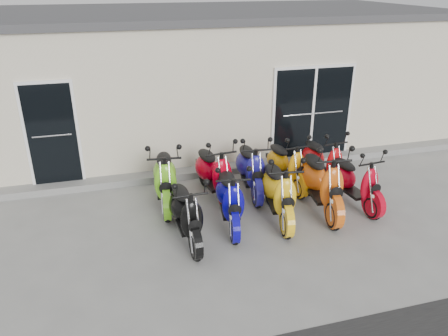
{
  "coord_description": "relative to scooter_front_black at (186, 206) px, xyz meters",
  "views": [
    {
      "loc": [
        -2.08,
        -6.86,
        4.17
      ],
      "look_at": [
        0.0,
        0.6,
        0.75
      ],
      "focal_mm": 35.0,
      "sensor_mm": 36.0,
      "label": 1
    }
  ],
  "objects": [
    {
      "name": "scooter_front_orange_a",
      "position": [
        1.76,
        0.25,
        0.05
      ],
      "size": [
        0.97,
        1.99,
        1.41
      ],
      "primitive_type": null,
      "rotation": [
        0.0,
        0.0,
        -0.15
      ],
      "color": "yellow",
      "rests_on": "ground"
    },
    {
      "name": "front_step",
      "position": [
        0.98,
        2.56,
        -0.58
      ],
      "size": [
        14.0,
        0.4,
        0.15
      ],
      "primitive_type": "cube",
      "color": "gray",
      "rests_on": "ground"
    },
    {
      "name": "scooter_front_orange_b",
      "position": [
        2.66,
        0.33,
        0.1
      ],
      "size": [
        0.99,
        2.12,
        1.51
      ],
      "primitive_type": null,
      "rotation": [
        0.0,
        0.0,
        -0.12
      ],
      "color": "#DA5811",
      "rests_on": "ground"
    },
    {
      "name": "scooter_back_red",
      "position": [
        0.84,
        1.39,
        0.04
      ],
      "size": [
        0.89,
        1.95,
        1.39
      ],
      "primitive_type": null,
      "rotation": [
        0.0,
        0.0,
        0.11
      ],
      "color": "#C20016",
      "rests_on": "ground"
    },
    {
      "name": "scooter_front_blue",
      "position": [
        0.85,
        0.29,
        0.02
      ],
      "size": [
        0.93,
        1.9,
        1.34
      ],
      "primitive_type": null,
      "rotation": [
        0.0,
        0.0,
        -0.15
      ],
      "color": "#0A058E",
      "rests_on": "ground"
    },
    {
      "name": "scooter_back_green",
      "position": [
        -0.15,
        1.36,
        0.06
      ],
      "size": [
        0.93,
        2.02,
        1.44
      ],
      "primitive_type": null,
      "rotation": [
        0.0,
        0.0,
        -0.12
      ],
      "color": "#6AC51E",
      "rests_on": "ground"
    },
    {
      "name": "scooter_back_blue",
      "position": [
        1.62,
        1.4,
        0.04
      ],
      "size": [
        0.89,
        1.94,
        1.38
      ],
      "primitive_type": null,
      "rotation": [
        0.0,
        0.0,
        -0.11
      ],
      "color": "navy",
      "rests_on": "ground"
    },
    {
      "name": "roof_cap",
      "position": [
        0.98,
        5.74,
        2.62
      ],
      "size": [
        14.2,
        6.2,
        0.16
      ],
      "primitive_type": "cube",
      "color": "#3F3F42",
      "rests_on": "building"
    },
    {
      "name": "ground",
      "position": [
        0.98,
        0.54,
        -0.66
      ],
      "size": [
        80.0,
        80.0,
        0.0
      ],
      "primitive_type": "plane",
      "color": "gray",
      "rests_on": "ground"
    },
    {
      "name": "scooter_front_red",
      "position": [
        3.4,
        0.36,
        -0.01
      ],
      "size": [
        0.8,
        1.81,
        1.3
      ],
      "primitive_type": null,
      "rotation": [
        0.0,
        0.0,
        0.1
      ],
      "color": "#BB0419",
      "rests_on": "ground"
    },
    {
      "name": "door_right",
      "position": [
        3.58,
        2.71,
        0.6
      ],
      "size": [
        2.02,
        0.08,
        2.22
      ],
      "primitive_type": "cube",
      "color": "black",
      "rests_on": "front_step"
    },
    {
      "name": "scooter_back_yellow",
      "position": [
        2.44,
        1.47,
        -0.01
      ],
      "size": [
        0.78,
        1.79,
        1.29
      ],
      "primitive_type": null,
      "rotation": [
        0.0,
        0.0,
        0.09
      ],
      "color": "#FAA50D",
      "rests_on": "ground"
    },
    {
      "name": "scooter_front_black",
      "position": [
        0.0,
        0.0,
        0.0
      ],
      "size": [
        0.72,
        1.8,
        1.31
      ],
      "primitive_type": null,
      "rotation": [
        0.0,
        0.0,
        0.04
      ],
      "color": "black",
      "rests_on": "ground"
    },
    {
      "name": "building",
      "position": [
        0.98,
        5.74,
        0.94
      ],
      "size": [
        14.0,
        6.0,
        3.2
      ],
      "primitive_type": "cube",
      "color": "beige",
      "rests_on": "ground"
    },
    {
      "name": "door_left",
      "position": [
        -2.22,
        2.71,
        0.6
      ],
      "size": [
        1.07,
        0.08,
        2.22
      ],
      "primitive_type": "cube",
      "color": "black",
      "rests_on": "front_step"
    },
    {
      "name": "scooter_back_extra",
      "position": [
        3.29,
        1.47,
        -0.01
      ],
      "size": [
        0.78,
        1.79,
        1.29
      ],
      "primitive_type": null,
      "rotation": [
        0.0,
        0.0,
        0.09
      ],
      "color": "red",
      "rests_on": "ground"
    }
  ]
}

